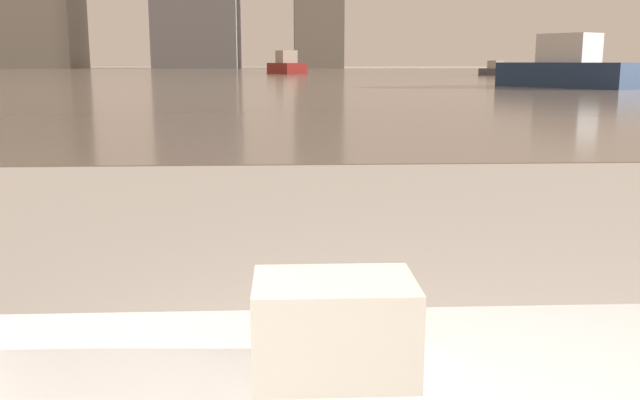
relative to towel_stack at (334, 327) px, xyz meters
The scene contains 5 objects.
towel_stack is the anchor object (origin of this frame).
harbor_water 61.20m from the towel_stack, 89.96° to the left, with size 180.00×110.00×0.01m.
harbor_boat_0 61.53m from the towel_stack, 89.90° to the left, with size 3.50×5.59×1.98m.
harbor_boat_2 30.11m from the towel_stack, 67.63° to the left, with size 4.88×5.87×2.16m.
harbor_boat_3 55.91m from the towel_stack, 73.29° to the left, with size 1.96×3.17×1.13m.
Camera 1 is at (-0.12, -0.30, 1.05)m, focal length 40.00 mm.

